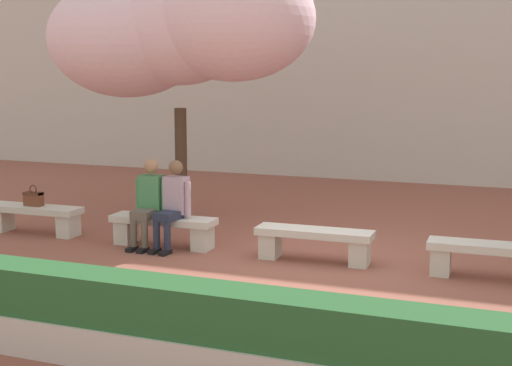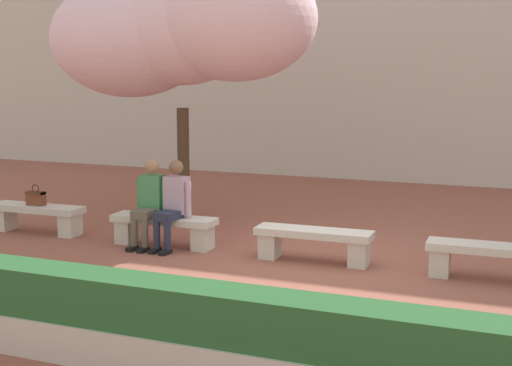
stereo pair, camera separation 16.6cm
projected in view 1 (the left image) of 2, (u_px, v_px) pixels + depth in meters
The scene contains 11 objects.
ground_plane at pixel (314, 261), 9.72m from camera, with size 100.00×100.00×0.00m, color #8E5142.
building_facade at pixel (423, 27), 17.81m from camera, with size 28.00×4.00×7.31m, color beige.
stone_bench_west_end at pixel (34, 215), 11.32m from camera, with size 1.61×0.46×0.45m.
stone_bench_near_west at pixel (163, 227), 10.50m from camera, with size 1.61×0.46×0.45m.
stone_bench_center at pixel (314, 240), 9.68m from camera, with size 1.61×0.46×0.45m.
stone_bench_near_east at pixel (493, 256), 8.85m from camera, with size 1.61×0.46×0.45m.
person_seated_left at pixel (149, 200), 10.46m from camera, with size 0.51×0.68×1.29m.
person_seated_right at pixel (173, 201), 10.32m from camera, with size 0.51×0.70×1.29m.
handbag at pixel (33, 198), 11.28m from camera, with size 0.30×0.15×0.34m.
cherry_tree_main at pixel (177, 30), 12.01m from camera, with size 4.71×2.81×4.42m.
planter_hedge_foreground at pixel (185, 330), 6.08m from camera, with size 15.02×0.50×0.80m.
Camera 1 is at (2.66, -9.09, 2.58)m, focal length 50.00 mm.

